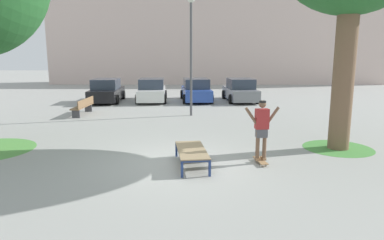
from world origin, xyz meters
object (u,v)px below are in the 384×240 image
Objects in this scene: skater at (262,126)px; park_bench at (83,106)px; skate_box at (192,151)px; light_post at (191,38)px; skateboard at (260,161)px; car_white at (152,91)px; car_grey at (240,91)px; car_blue at (196,91)px; car_black at (107,91)px.

skater reaches higher than park_bench.
light_post is (-0.10, 8.07, 3.41)m from skate_box.
car_white reaches higher than skateboard.
park_bench is 0.41× the size of light_post.
skateboard is at bearing -94.86° from car_grey.
skate_box is at bearing -90.71° from car_blue.
light_post is at bearing 104.62° from skateboard.
car_white and car_grey have the same top height.
skate_box is at bearing -89.29° from light_post.
light_post reaches higher than skater.
car_white is (2.92, 0.28, 0.00)m from car_black.
skate_box is at bearing -173.56° from skater.
car_black is 0.99× the size of car_grey.
skateboard is 0.99m from skater.
park_bench is at bearing 124.24° from skate_box.
car_grey is at bearing 60.16° from light_post.
light_post is at bearing 104.63° from skater.
light_post is at bearing -119.84° from car_grey.
park_bench is (-7.58, 8.05, 0.37)m from skateboard.
park_bench is at bearing 133.25° from skateboard.
car_blue is (-1.78, 13.42, 0.61)m from skateboard.
car_white is 2.92m from car_blue.
skate_box is at bearing -55.76° from park_bench.
skate_box is 0.46× the size of car_black.
skater is 0.29× the size of light_post.
car_grey is (5.84, 0.13, 0.00)m from car_white.
park_bench is at bearing 133.26° from skater.
park_bench is at bearing 177.86° from light_post.
car_black reaches higher than skate_box.
car_white is 0.74× the size of light_post.
skate_box is 0.46× the size of car_grey.
car_grey reaches higher than skate_box.
car_black is at bearing -177.37° from car_grey.
park_bench is (-8.72, -5.35, -0.24)m from car_grey.
skater is 0.39× the size of car_grey.
skateboard is (1.95, 0.22, -0.34)m from skate_box.
car_white is (-4.70, 13.28, -0.38)m from skater.
car_white is 0.99× the size of car_blue.
skater is 0.39× the size of car_blue.
skate_box is 2.07m from skater.
car_black is 0.98× the size of car_blue.
car_blue is 6.39m from light_post.
car_blue and car_grey have the same top height.
car_grey is (3.09, 13.62, 0.28)m from skate_box.
skater reaches higher than skateboard.
car_grey is at bearing 1.24° from car_white.
skateboard is 8.94m from light_post.
skater reaches higher than car_blue.
car_white is at bearing 109.49° from skateboard.
light_post reaches higher than car_black.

